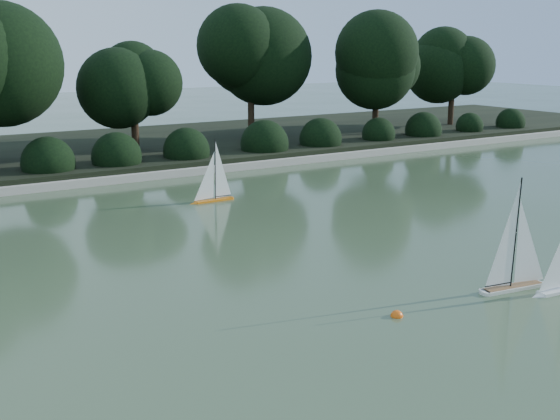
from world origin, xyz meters
The scene contains 8 objects.
ground centered at (0.00, 0.00, 0.00)m, with size 80.00×80.00×0.00m, color #2D4227.
pond_coping centered at (0.00, 9.00, 0.09)m, with size 40.00×0.35×0.18m, color gray.
far_bank centered at (0.00, 13.00, 0.15)m, with size 40.00×8.00×0.30m, color black.
tree_line centered at (1.23, 11.44, 2.64)m, with size 26.31×3.93×4.39m.
shrub_hedge centered at (0.00, 9.90, 0.45)m, with size 29.10×1.10×1.10m.
sailboat_white_b centered at (1.72, -0.85, 0.25)m, with size 1.19×0.34×1.62m.
sailboat_orange centered at (0.57, 6.03, 0.22)m, with size 1.01×0.17×1.38m.
race_buoy centered at (-0.31, -0.74, 0.00)m, with size 0.15×0.15×0.15m, color #E8550C.
Camera 1 is at (-5.67, -6.69, 3.21)m, focal length 45.00 mm.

